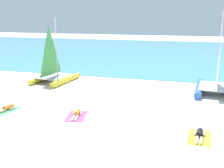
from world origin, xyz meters
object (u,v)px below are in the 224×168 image
(towel_left, at_px, (6,110))
(sunbather_left, at_px, (6,108))
(sunbather_middle, at_px, (77,114))
(towel_right, at_px, (199,138))
(sailboat_yellow, at_px, (54,73))
(sailboat_blue, at_px, (217,82))
(sunbather_right, at_px, (200,135))
(towel_middle, at_px, (76,116))

(towel_left, bearing_deg, sunbather_left, 80.36)
(sunbather_middle, xyz_separation_m, towel_right, (6.96, -1.11, -0.13))
(sailboat_yellow, bearing_deg, sailboat_blue, 6.01)
(sailboat_yellow, xyz_separation_m, sailboat_blue, (13.66, -0.11, 0.06))
(sailboat_yellow, height_order, towel_right, sailboat_yellow)
(sailboat_yellow, distance_m, sunbather_left, 7.75)
(sailboat_yellow, height_order, sailboat_blue, sailboat_blue)
(sunbather_middle, height_order, sunbather_right, same)
(sunbather_left, bearing_deg, sunbather_right, 5.88)
(sailboat_yellow, distance_m, sunbather_middle, 9.13)
(towel_left, xyz_separation_m, towel_right, (11.63, -0.77, 0.00))
(sailboat_blue, xyz_separation_m, sunbather_middle, (-8.39, -7.30, -0.78))
(sailboat_yellow, distance_m, sunbather_right, 14.89)
(sailboat_blue, height_order, sunbather_right, sailboat_blue)
(sailboat_yellow, xyz_separation_m, sunbather_right, (12.24, -8.45, -0.71))
(towel_left, height_order, sunbather_left, sunbather_left)
(sailboat_yellow, xyz_separation_m, sunbather_left, (0.62, -7.69, -0.71))
(sunbather_left, height_order, towel_right, sunbather_left)
(towel_middle, bearing_deg, sunbather_left, -177.40)
(sailboat_yellow, xyz_separation_m, sunbather_middle, (5.28, -7.41, -0.71))
(sailboat_blue, bearing_deg, sunbather_middle, -134.53)
(sailboat_yellow, distance_m, towel_middle, 9.20)
(towel_middle, bearing_deg, sunbather_middle, 101.22)
(towel_right, relative_size, sunbather_right, 1.21)
(towel_left, bearing_deg, sailboat_yellow, 94.47)
(sailboat_blue, bearing_deg, towel_right, -95.20)
(sailboat_blue, height_order, sunbather_middle, sailboat_blue)
(sailboat_yellow, height_order, towel_left, sailboat_yellow)
(sunbather_left, relative_size, towel_middle, 0.82)
(sailboat_blue, xyz_separation_m, sunbather_right, (-1.42, -8.34, -0.78))
(towel_right, bearing_deg, sunbather_left, 175.91)
(sailboat_blue, relative_size, sunbather_middle, 3.90)
(sunbather_left, height_order, sunbather_middle, same)
(sailboat_yellow, relative_size, sunbather_left, 3.61)
(towel_right, bearing_deg, sunbather_right, 85.99)
(towel_left, bearing_deg, towel_middle, 3.40)
(towel_left, bearing_deg, sailboat_blue, 30.34)
(towel_left, distance_m, sunbather_left, 0.14)
(towel_right, bearing_deg, sunbather_middle, 170.94)
(sailboat_yellow, distance_m, towel_right, 14.93)
(towel_middle, bearing_deg, towel_right, -8.55)
(sunbather_right, bearing_deg, sailboat_blue, 84.33)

